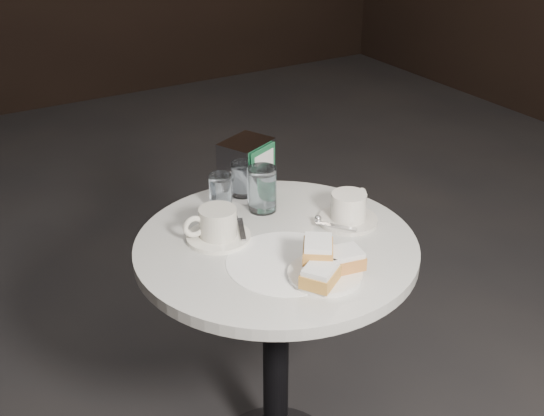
{
  "coord_description": "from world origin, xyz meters",
  "views": [
    {
      "loc": [
        -0.75,
        -1.24,
        1.6
      ],
      "look_at": [
        0.0,
        0.02,
        0.83
      ],
      "focal_mm": 45.0,
      "sensor_mm": 36.0,
      "label": 1
    }
  ],
  "objects": [
    {
      "name": "cafe_table",
      "position": [
        0.0,
        0.0,
        0.55
      ],
      "size": [
        0.7,
        0.7,
        0.74
      ],
      "color": "black",
      "rests_on": "ground"
    },
    {
      "name": "sugar_spill",
      "position": [
        -0.03,
        -0.09,
        0.75
      ],
      "size": [
        0.35,
        0.35,
        0.0
      ],
      "primitive_type": "cylinder",
      "rotation": [
        0.0,
        0.0,
        -0.29
      ],
      "color": "white",
      "rests_on": "cafe_table"
    },
    {
      "name": "beignet_plate",
      "position": [
        0.02,
        -0.19,
        0.78
      ],
      "size": [
        0.21,
        0.21,
        0.08
      ],
      "rotation": [
        0.0,
        0.0,
        0.26
      ],
      "color": "white",
      "rests_on": "cafe_table"
    },
    {
      "name": "coffee_cup_left",
      "position": [
        -0.12,
        0.09,
        0.78
      ],
      "size": [
        0.18,
        0.18,
        0.08
      ],
      "rotation": [
        0.0,
        0.0,
        -0.15
      ],
      "color": "white",
      "rests_on": "cafe_table"
    },
    {
      "name": "coffee_cup_right",
      "position": [
        0.21,
        -0.01,
        0.78
      ],
      "size": [
        0.2,
        0.2,
        0.08
      ],
      "rotation": [
        0.0,
        0.0,
        0.39
      ],
      "color": "beige",
      "rests_on": "cafe_table"
    },
    {
      "name": "water_glass_left",
      "position": [
        -0.03,
        0.23,
        0.79
      ],
      "size": [
        0.06,
        0.06,
        0.1
      ],
      "rotation": [
        0.0,
        0.0,
        -0.01
      ],
      "color": "white",
      "rests_on": "cafe_table"
    },
    {
      "name": "water_glass_right",
      "position": [
        0.06,
        0.16,
        0.8
      ],
      "size": [
        0.08,
        0.08,
        0.12
      ],
      "rotation": [
        0.0,
        0.0,
        0.04
      ],
      "color": "white",
      "rests_on": "cafe_table"
    },
    {
      "name": "napkin_dispenser",
      "position": [
        0.07,
        0.27,
        0.82
      ],
      "size": [
        0.16,
        0.15,
        0.16
      ],
      "rotation": [
        0.0,
        0.0,
        0.42
      ],
      "color": "silver",
      "rests_on": "cafe_table"
    }
  ]
}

